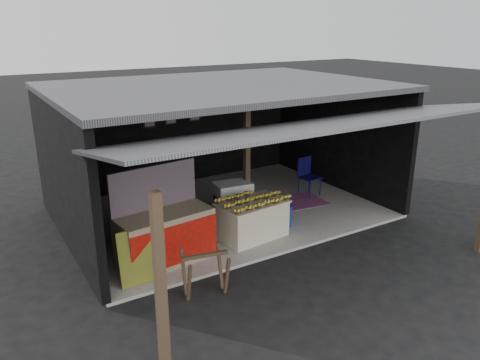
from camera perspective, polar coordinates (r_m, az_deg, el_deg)
ground at (r=9.27m, az=5.54°, el=-8.95°), size 80.00×80.00×0.00m
concrete_slab at (r=11.16m, az=-2.16°, el=-3.79°), size 7.00×5.00×0.06m
shophouse at (r=10.83m, az=-3.11°, el=6.95°), size 7.40×7.29×3.02m
banana_table at (r=9.64m, az=1.48°, el=-4.81°), size 1.48×1.00×0.77m
banana_pile at (r=9.47m, az=1.51°, el=-2.26°), size 1.36×0.90×0.15m
white_crate at (r=10.42m, az=-0.87°, el=-2.64°), size 0.85×0.63×0.88m
neighbor_stall at (r=8.71m, az=-9.14°, el=-6.66°), size 1.81×0.98×1.78m
green_signboard at (r=8.12m, az=-12.39°, el=-9.17°), size 0.65×0.18×0.97m
sawhorse at (r=7.74m, az=-4.29°, el=-10.78°), size 0.79×0.78×0.75m
water_barrel at (r=10.23m, az=5.46°, el=-4.43°), size 0.31×0.31×0.46m
plastic_chair at (r=12.07m, az=8.18°, el=0.86°), size 0.53×0.53×0.99m
magenta_rug at (r=11.68m, az=6.62°, el=-2.69°), size 1.62×1.18×0.01m
picture_frames at (r=12.63m, az=-8.32°, el=7.66°), size 1.62×0.04×0.46m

